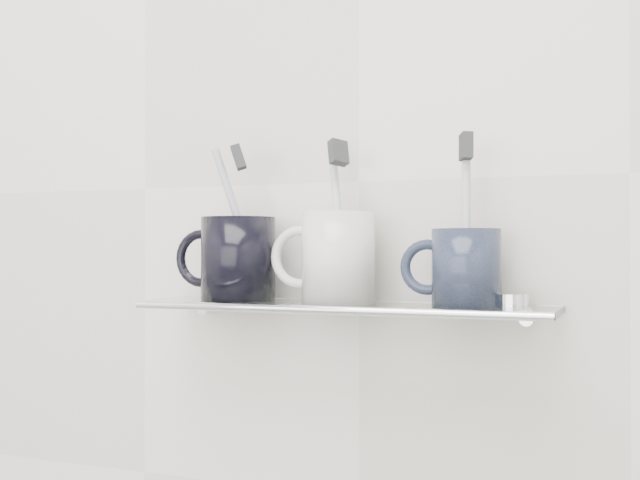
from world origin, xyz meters
The scene contains 18 objects.
wall_back centered at (0.00, 1.10, 1.25)m, with size 2.50×2.50×0.00m, color silver.
shelf_glass centered at (0.00, 1.04, 1.10)m, with size 0.50×0.12×0.01m, color silver.
shelf_rail centered at (0.00, 0.98, 1.10)m, with size 0.01×0.01×0.50m, color silver.
bracket_left centered at (-0.21, 1.09, 1.09)m, with size 0.02×0.02×0.03m, color silver.
bracket_right centered at (0.21, 1.09, 1.09)m, with size 0.02×0.02×0.03m, color silver.
mug_left centered at (-0.14, 1.04, 1.15)m, with size 0.09×0.09×0.11m, color black.
mug_left_handle centered at (-0.19, 1.04, 1.15)m, with size 0.08×0.08×0.01m, color black.
toothbrush_left centered at (-0.14, 1.04, 1.20)m, with size 0.01×0.01×0.19m, color #A6A7C7.
bristles_left centered at (-0.14, 1.04, 1.28)m, with size 0.01×0.02×0.03m, color #2C2E2F.
mug_center centered at (-0.01, 1.04, 1.15)m, with size 0.09×0.09×0.11m, color white.
mug_center_handle centered at (-0.06, 1.04, 1.15)m, with size 0.08×0.08×0.01m, color white.
toothbrush_center centered at (-0.01, 1.04, 1.20)m, with size 0.01×0.01×0.19m, color silver.
bristles_center centered at (-0.01, 1.04, 1.28)m, with size 0.01×0.02×0.03m, color #2C2E2F.
mug_right centered at (0.15, 1.04, 1.14)m, with size 0.08×0.08×0.09m, color black.
mug_right_handle centered at (0.10, 1.04, 1.14)m, with size 0.06×0.06×0.01m, color black.
toothbrush_right centered at (0.15, 1.04, 1.20)m, with size 0.01×0.01×0.19m, color silver.
bristles_right centered at (0.15, 1.04, 1.28)m, with size 0.01×0.02×0.03m, color #2C2E2F.
chrome_cap centered at (0.20, 1.04, 1.11)m, with size 0.04×0.04×0.02m, color silver.
Camera 1 is at (0.33, 0.14, 1.17)m, focal length 45.00 mm.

